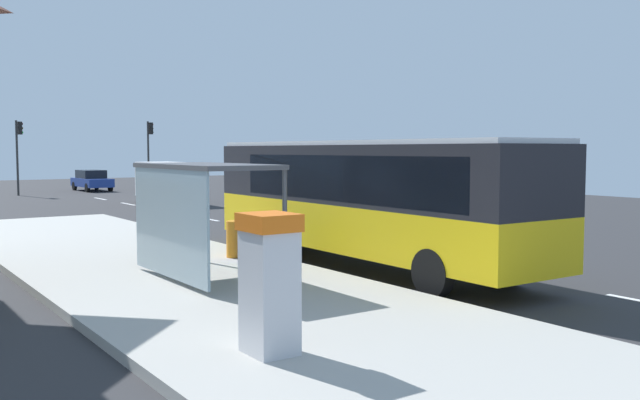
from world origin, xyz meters
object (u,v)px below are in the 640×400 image
Objects in this scene: recycling_bin_green at (263,245)px; traffic_light_far_side at (19,146)px; white_van at (167,179)px; sedan_near at (92,180)px; traffic_light_near_side at (150,145)px; ticket_machine at (270,282)px; bus at (364,195)px; recycling_bin_orange at (236,239)px; recycling_bin_blue at (249,242)px; bus_shelter at (192,191)px.

traffic_light_far_side is at bearing 88.13° from recycling_bin_green.
white_van is at bearing 73.53° from recycling_bin_green.
white_van is 1.07× the size of traffic_light_far_side.
sedan_near is 5.21m from traffic_light_near_side.
ticket_machine is at bearing -119.41° from recycling_bin_green.
sedan_near is 2.29× the size of ticket_machine.
bus is 22.81m from white_van.
recycling_bin_orange is 33.04m from traffic_light_near_side.
bus_shelter is (-2.21, -1.50, 1.44)m from recycling_bin_blue.
recycling_bin_blue is 33.09m from traffic_light_far_side.
bus is at bearing -96.20° from sedan_near.
bus_shelter reaches higher than ticket_machine.
traffic_light_near_side is 1.26× the size of bus_shelter.
recycling_bin_blue is 0.19× the size of traffic_light_near_side.
white_van reaches higher than recycling_bin_orange.
traffic_light_far_side is (-5.30, 12.03, 1.93)m from white_van.
traffic_light_near_side is 35.73m from bus_shelter.
recycling_bin_green is (-6.50, -36.10, -0.14)m from sedan_near.
bus_shelter is at bearing -160.22° from recycling_bin_green.
recycling_bin_green is at bearing -90.00° from recycling_bin_blue.
traffic_light_far_side is at bearing 83.27° from ticket_machine.
bus_shelter is at bearing -145.94° from recycling_bin_blue.
bus reaches higher than recycling_bin_blue.
recycling_bin_blue is (-2.49, 1.52, -1.19)m from bus.
sedan_near is 35.99m from recycling_bin_blue.
white_van is 29.83m from ticket_machine.
recycling_bin_blue is at bearing -106.99° from white_van.
traffic_light_near_side is at bearing 71.27° from ticket_machine.
traffic_light_near_side is (7.21, 33.69, 1.49)m from bus.
sedan_near is 37.93m from bus_shelter.
ticket_machine is 41.58m from traffic_light_near_side.
recycling_bin_green is at bearing 19.78° from bus_shelter.
traffic_light_near_side is (13.34, 39.32, 2.17)m from ticket_machine.
recycling_bin_blue is 3.04m from bus_shelter.
white_van is at bearing 80.12° from bus.
sedan_near reaches higher than recycling_bin_orange.
traffic_light_far_side is at bearing 88.09° from recycling_bin_blue.
recycling_bin_blue is (-6.50, -35.40, -0.14)m from sedan_near.
bus is 11.62× the size of recycling_bin_orange.
traffic_light_near_side is at bearing 73.22° from recycling_bin_blue.
traffic_light_near_side is at bearing 77.92° from bus.
bus is 11.62× the size of recycling_bin_blue.
recycling_bin_orange is at bearing 90.00° from recycling_bin_blue.
traffic_light_far_side is 1.23× the size of bus_shelter.
sedan_near is 0.91× the size of traffic_light_far_side.
recycling_bin_blue is at bearing 148.56° from bus.
recycling_bin_green is 2.76m from bus_shelter.
bus is at bearing -99.88° from white_van.
traffic_light_near_side is 1.02× the size of traffic_light_far_side.
traffic_light_far_side reaches higher than white_van.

